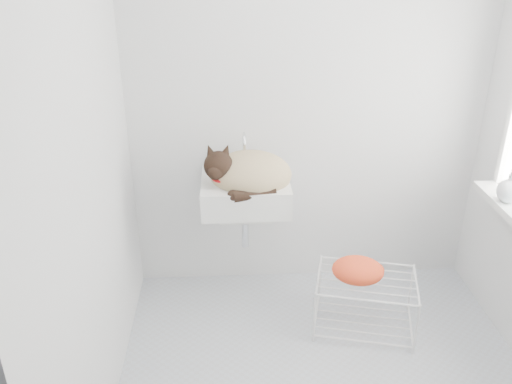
{
  "coord_description": "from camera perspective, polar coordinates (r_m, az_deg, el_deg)",
  "views": [
    {
      "loc": [
        -0.5,
        -2.09,
        2.12
      ],
      "look_at": [
        -0.35,
        0.5,
        0.88
      ],
      "focal_mm": 37.24,
      "sensor_mm": 36.0,
      "label": 1
    }
  ],
  "objects": [
    {
      "name": "floor",
      "position": [
        3.02,
        7.55,
        -19.33
      ],
      "size": [
        2.2,
        2.0,
        0.02
      ],
      "primitive_type": "cube",
      "color": "#AFB6C0",
      "rests_on": "ground"
    },
    {
      "name": "back_wall",
      "position": [
        3.25,
        5.69,
        9.87
      ],
      "size": [
        2.2,
        0.02,
        2.5
      ],
      "primitive_type": "cube",
      "color": "silver",
      "rests_on": "ground"
    },
    {
      "name": "left_wall",
      "position": [
        2.35,
        -17.96,
        2.43
      ],
      "size": [
        0.02,
        2.0,
        2.5
      ],
      "primitive_type": "cube",
      "color": "silver",
      "rests_on": "ground"
    },
    {
      "name": "sink",
      "position": [
        3.11,
        -1.17,
        1.39
      ],
      "size": [
        0.51,
        0.45,
        0.21
      ],
      "primitive_type": "cube",
      "color": "white",
      "rests_on": "back_wall"
    },
    {
      "name": "faucet",
      "position": [
        3.22,
        -1.32,
        4.97
      ],
      "size": [
        0.19,
        0.13,
        0.19
      ],
      "primitive_type": null,
      "color": "silver",
      "rests_on": "sink"
    },
    {
      "name": "cat",
      "position": [
        3.08,
        -0.96,
        1.96
      ],
      "size": [
        0.52,
        0.44,
        0.31
      ],
      "rotation": [
        0.0,
        0.0,
        -0.11
      ],
      "color": "tan",
      "rests_on": "sink"
    },
    {
      "name": "wire_rack",
      "position": [
        3.3,
        11.55,
        -11.77
      ],
      "size": [
        0.64,
        0.52,
        0.34
      ],
      "primitive_type": "cube",
      "rotation": [
        0.0,
        0.0,
        -0.24
      ],
      "color": "white",
      "rests_on": "floor"
    },
    {
      "name": "towel",
      "position": [
        3.16,
        10.83,
        -8.75
      ],
      "size": [
        0.34,
        0.26,
        0.12
      ],
      "primitive_type": "ellipsoid",
      "rotation": [
        0.0,
        0.0,
        -0.19
      ],
      "color": "orange",
      "rests_on": "wire_rack"
    },
    {
      "name": "bottle_c",
      "position": [
        3.15,
        25.37,
        -0.87
      ],
      "size": [
        0.15,
        0.15,
        0.17
      ],
      "primitive_type": "imported",
      "rotation": [
        0.0,
        0.0,
        3.03
      ],
      "color": "white",
      "rests_on": "windowsill"
    }
  ]
}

